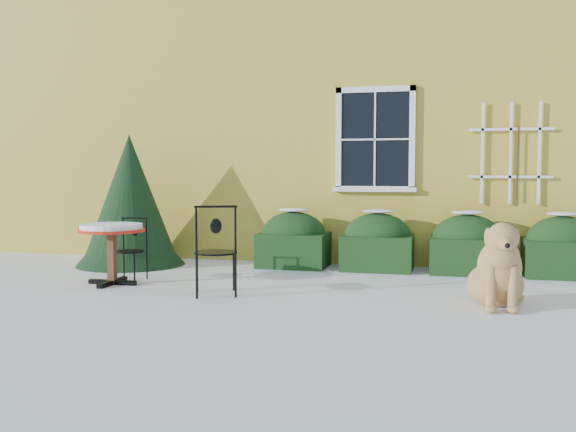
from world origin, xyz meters
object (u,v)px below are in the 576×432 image
(bistro_table, at_px, (112,234))
(dog, at_px, (498,272))
(patio_chair_far, at_px, (130,249))
(evergreen_shrub, at_px, (130,213))
(patio_chair_near, at_px, (216,250))

(bistro_table, xyz_separation_m, dog, (4.80, -0.27, -0.27))
(bistro_table, distance_m, patio_chair_far, 0.46)
(evergreen_shrub, xyz_separation_m, dog, (5.41, -1.94, -0.44))
(bistro_table, xyz_separation_m, patio_chair_far, (0.06, 0.38, -0.24))
(evergreen_shrub, distance_m, patio_chair_far, 1.51)
(patio_chair_far, bearing_deg, dog, -7.17)
(dog, bearing_deg, patio_chair_near, 175.36)
(patio_chair_far, bearing_deg, evergreen_shrub, 118.26)
(patio_chair_near, bearing_deg, dog, 159.89)
(dog, bearing_deg, bistro_table, 170.52)
(evergreen_shrub, xyz_separation_m, bistro_table, (0.62, -1.68, -0.17))
(evergreen_shrub, distance_m, patio_chair_near, 3.01)
(bistro_table, height_order, dog, dog)
(evergreen_shrub, distance_m, bistro_table, 1.79)
(evergreen_shrub, relative_size, patio_chair_far, 2.43)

